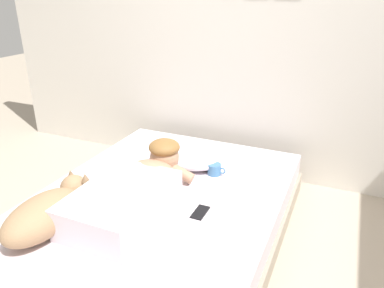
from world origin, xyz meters
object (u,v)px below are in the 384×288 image
(dog, at_px, (47,212))
(cell_phone, at_px, (200,212))
(bed, at_px, (157,220))
(pillow, at_px, (185,158))
(coffee_cup, at_px, (215,169))
(person_lying, at_px, (135,189))

(dog, distance_m, cell_phone, 0.80)
(bed, height_order, dog, dog)
(pillow, xyz_separation_m, cell_phone, (0.33, -0.51, -0.05))
(pillow, height_order, coffee_cup, pillow)
(person_lying, distance_m, cell_phone, 0.39)
(dog, bearing_deg, coffee_cup, 57.94)
(person_lying, bearing_deg, pillow, 86.46)
(bed, bearing_deg, pillow, 93.95)
(coffee_cup, bearing_deg, dog, -122.06)
(pillow, height_order, cell_phone, pillow)
(pillow, distance_m, coffee_cup, 0.25)
(pillow, bearing_deg, cell_phone, -57.16)
(coffee_cup, bearing_deg, cell_phone, -79.21)
(bed, relative_size, coffee_cup, 16.03)
(bed, relative_size, pillow, 3.85)
(bed, distance_m, dog, 0.66)
(bed, xyz_separation_m, cell_phone, (0.30, -0.04, 0.16))
(pillow, height_order, dog, dog)
(bed, relative_size, dog, 3.48)
(bed, distance_m, person_lying, 0.30)
(pillow, relative_size, person_lying, 0.57)
(bed, xyz_separation_m, dog, (-0.36, -0.49, 0.26))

